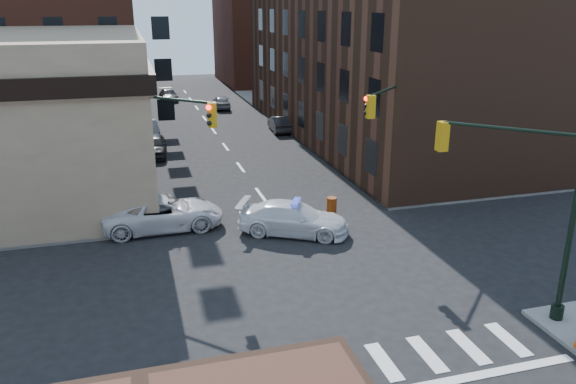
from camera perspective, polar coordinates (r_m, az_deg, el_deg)
ground at (r=23.92m, az=2.73°, el=-7.74°), size 140.00×140.00×0.00m
sidewalk_ne at (r=61.81m, az=13.53°, el=8.27°), size 34.00×54.50×0.15m
commercial_row_ne at (r=47.34m, az=9.38°, el=13.99°), size 14.00×34.00×14.00m
filler_nw at (r=82.83m, az=-23.00°, el=15.38°), size 20.00×18.00×16.00m
filler_ne at (r=81.17m, az=-0.92°, el=15.33°), size 16.00×16.00×12.00m
signal_pole_se at (r=20.54m, az=24.28°, el=-0.04°), size 5.40×5.27×8.00m
signal_pole_nw at (r=26.40m, az=-13.08°, el=4.38°), size 3.58×3.67×8.00m
signal_pole_ne at (r=29.32m, az=10.44°, el=5.95°), size 3.67×3.58×8.00m
tree_ne_near at (r=49.00m, az=1.47°, el=10.24°), size 3.00×3.00×4.85m
tree_ne_far at (r=56.62m, az=-0.98°, el=11.37°), size 3.00×3.00×4.85m
police_car at (r=27.05m, az=0.57°, el=-2.71°), size 5.74×4.39×1.55m
pickup at (r=28.30m, az=-12.57°, el=-2.10°), size 5.93×2.85×1.63m
parked_car_wnear at (r=42.17m, az=-13.50°, el=4.58°), size 2.18×4.63×1.53m
parked_car_wfar at (r=49.04m, az=-13.93°, el=6.32°), size 1.69×3.96×1.27m
parked_car_wdeep at (r=66.77m, az=-12.04°, el=9.62°), size 2.08×4.60×1.31m
parked_car_enear at (r=49.16m, az=-0.88°, el=6.94°), size 1.72×4.23×1.36m
parked_car_efar at (r=60.70m, az=-6.78°, el=9.08°), size 1.92×4.24×1.41m
pedestrian_a at (r=29.12m, az=-17.08°, el=-1.57°), size 0.66×0.49×1.65m
pedestrian_b at (r=28.06m, az=-19.23°, el=-2.46°), size 1.05×0.97×1.74m
pedestrian_c at (r=30.98m, az=-22.02°, el=-0.86°), size 1.06×0.92×1.71m
barrel_road at (r=29.66m, az=4.46°, el=-1.43°), size 0.68×0.68×0.94m
barrel_bank at (r=29.19m, az=-12.05°, el=-2.13°), size 0.64×0.64×0.95m
barricade_nw_a at (r=28.52m, az=-13.97°, el=-2.48°), size 1.28×0.73×0.92m
barricade_nw_b at (r=28.81m, az=-18.70°, el=-2.68°), size 1.29×0.66×0.96m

